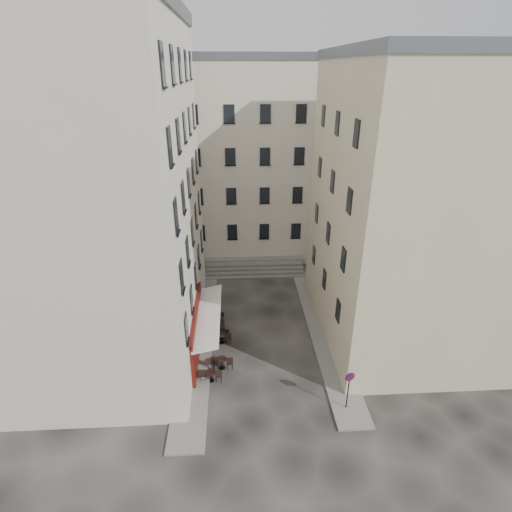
{
  "coord_description": "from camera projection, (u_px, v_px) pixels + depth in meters",
  "views": [
    {
      "loc": [
        -1.7,
        -20.82,
        17.52
      ],
      "look_at": [
        -0.33,
        4.0,
        5.71
      ],
      "focal_mm": 28.0,
      "sensor_mm": 36.0,
      "label": 1
    }
  ],
  "objects": [
    {
      "name": "ground",
      "position": [
        264.0,
        360.0,
        26.39
      ],
      "size": [
        90.0,
        90.0,
        0.0
      ],
      "primitive_type": "plane",
      "color": "black",
      "rests_on": "ground"
    },
    {
      "name": "building_right",
      "position": [
        422.0,
        206.0,
        26.07
      ],
      "size": [
        12.2,
        14.2,
        18.6
      ],
      "color": "#C1B58F",
      "rests_on": "ground"
    },
    {
      "name": "bistro_table_e",
      "position": [
        215.0,
        317.0,
        30.07
      ],
      "size": [
        1.34,
        0.63,
        0.94
      ],
      "color": "black",
      "rests_on": "ground"
    },
    {
      "name": "building_back",
      "position": [
        241.0,
        158.0,
        39.47
      ],
      "size": [
        18.2,
        10.2,
        18.6
      ],
      "color": "beige",
      "rests_on": "ground"
    },
    {
      "name": "pedestrian",
      "position": [
        222.0,
        326.0,
        28.39
      ],
      "size": [
        0.7,
        0.68,
        1.62
      ],
      "primitive_type": "imported",
      "rotation": [
        0.0,
        0.0,
        3.87
      ],
      "color": "black",
      "rests_on": "ground"
    },
    {
      "name": "stone_steps",
      "position": [
        254.0,
        268.0,
        37.55
      ],
      "size": [
        9.0,
        3.15,
        0.8
      ],
      "color": "#5A5755",
      "rests_on": "ground"
    },
    {
      "name": "bollard_mid",
      "position": [
        216.0,
        332.0,
        28.25
      ],
      "size": [
        0.12,
        0.12,
        0.98
      ],
      "color": "black",
      "rests_on": "ground"
    },
    {
      "name": "bistro_table_c",
      "position": [
        222.0,
        337.0,
        27.78
      ],
      "size": [
        1.31,
        0.62,
        0.92
      ],
      "color": "black",
      "rests_on": "ground"
    },
    {
      "name": "bistro_table_b",
      "position": [
        222.0,
        362.0,
        25.41
      ],
      "size": [
        1.41,
        0.66,
        0.99
      ],
      "color": "black",
      "rests_on": "ground"
    },
    {
      "name": "bollard_near",
      "position": [
        214.0,
        365.0,
        25.1
      ],
      "size": [
        0.12,
        0.12,
        0.98
      ],
      "color": "black",
      "rests_on": "ground"
    },
    {
      "name": "bollard_far",
      "position": [
        218.0,
        305.0,
        31.41
      ],
      "size": [
        0.12,
        0.12,
        0.98
      ],
      "color": "black",
      "rests_on": "ground"
    },
    {
      "name": "bistro_table_d",
      "position": [
        221.0,
        333.0,
        28.26
      ],
      "size": [
        1.19,
        0.56,
        0.84
      ],
      "color": "black",
      "rests_on": "ground"
    },
    {
      "name": "cafe_storefront",
      "position": [
        198.0,
        329.0,
        26.27
      ],
      "size": [
        1.74,
        7.3,
        3.5
      ],
      "color": "#440C09",
      "rests_on": "ground"
    },
    {
      "name": "building_left",
      "position": [
        89.0,
        198.0,
        24.14
      ],
      "size": [
        12.2,
        16.2,
        20.6
      ],
      "color": "beige",
      "rests_on": "ground"
    },
    {
      "name": "sidewalk_left",
      "position": [
        200.0,
        326.0,
        29.74
      ],
      "size": [
        2.0,
        22.0,
        0.12
      ],
      "primitive_type": "cube",
      "color": "slate",
      "rests_on": "ground"
    },
    {
      "name": "bistro_table_a",
      "position": [
        211.0,
        375.0,
        24.39
      ],
      "size": [
        1.35,
        0.63,
        0.95
      ],
      "color": "black",
      "rests_on": "ground"
    },
    {
      "name": "no_parking_sign",
      "position": [
        349.0,
        383.0,
        21.78
      ],
      "size": [
        0.6,
        0.17,
        2.65
      ],
      "rotation": [
        0.0,
        0.0,
        0.22
      ],
      "color": "black",
      "rests_on": "ground"
    },
    {
      "name": "sidewalk_right",
      "position": [
        322.0,
        330.0,
        29.29
      ],
      "size": [
        2.0,
        18.0,
        0.12
      ],
      "primitive_type": "cube",
      "color": "slate",
      "rests_on": "ground"
    }
  ]
}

